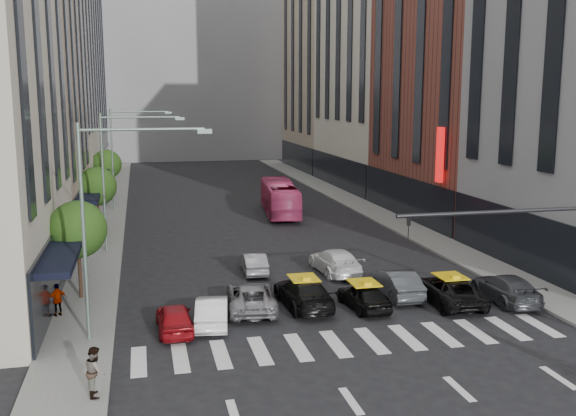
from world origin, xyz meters
TOP-DOWN VIEW (x-y plane):
  - ground at (0.00, 0.00)m, footprint 160.00×160.00m
  - sidewalk_left at (-11.50, 30.00)m, footprint 3.00×96.00m
  - sidewalk_right at (11.50, 30.00)m, footprint 3.00×96.00m
  - building_left_b at (-17.00, 28.00)m, footprint 8.00×16.00m
  - building_left_c at (-17.00, 46.00)m, footprint 8.00×20.00m
  - building_left_d at (-17.00, 65.00)m, footprint 8.00×18.00m
  - building_right_b at (17.00, 27.00)m, footprint 8.00×18.00m
  - building_right_c at (17.00, 46.00)m, footprint 8.00×20.00m
  - building_right_d at (17.00, 65.00)m, footprint 8.00×18.00m
  - building_far at (0.00, 85.00)m, footprint 30.00×10.00m
  - tree_near at (-11.80, 10.00)m, footprint 2.88×2.88m
  - tree_mid at (-11.80, 26.00)m, footprint 2.88×2.88m
  - tree_far at (-11.80, 42.00)m, footprint 2.88×2.88m
  - streetlamp_near at (-10.04, 4.00)m, footprint 5.38×0.25m
  - streetlamp_mid at (-10.04, 20.00)m, footprint 5.38×0.25m
  - streetlamp_far at (-10.04, 36.00)m, footprint 5.38×0.25m
  - traffic_signal at (7.69, -1.00)m, footprint 10.10×0.20m
  - liberty_sign at (12.60, 20.00)m, footprint 0.30×0.70m
  - car_red at (-7.44, 4.43)m, footprint 1.61×3.76m
  - car_white_front at (-5.75, 4.94)m, footprint 1.93×4.15m
  - car_silver at (-3.69, 6.52)m, footprint 2.68×5.03m
  - taxi_left at (-1.11, 6.41)m, footprint 2.28×5.09m
  - taxi_center at (1.65, 5.46)m, footprint 1.86×3.91m
  - car_grey_mid at (3.97, 6.95)m, footprint 1.66×4.40m
  - taxi_right at (6.12, 5.31)m, footprint 2.62×5.09m
  - car_grey_curb at (9.00, 4.95)m, footprint 2.11×4.81m
  - car_row2_left at (-2.40, 13.07)m, footprint 1.44×3.74m
  - car_row2_right at (2.21, 11.93)m, footprint 2.26×5.03m
  - bus at (3.11, 31.10)m, footprint 3.57×10.74m
  - pedestrian_near at (-10.40, -1.41)m, footprint 0.73×0.90m
  - pedestrian_far at (-12.60, 7.34)m, footprint 0.97×0.74m

SIDE VIEW (x-z plane):
  - ground at x=0.00m, z-range 0.00..0.00m
  - sidewalk_left at x=-11.50m, z-range 0.00..0.15m
  - sidewalk_right at x=11.50m, z-range 0.00..0.15m
  - car_row2_left at x=-2.40m, z-range 0.00..1.22m
  - car_red at x=-7.44m, z-range 0.00..1.26m
  - taxi_center at x=1.65m, z-range 0.00..1.29m
  - car_white_front at x=-5.75m, z-range 0.00..1.32m
  - car_silver at x=-3.69m, z-range 0.00..1.34m
  - taxi_right at x=6.12m, z-range 0.00..1.37m
  - car_grey_curb at x=9.00m, z-range 0.00..1.38m
  - car_row2_right at x=2.21m, z-range 0.00..1.43m
  - car_grey_mid at x=3.97m, z-range 0.00..1.43m
  - taxi_left at x=-1.11m, z-range 0.00..1.45m
  - pedestrian_far at x=-12.60m, z-range 0.15..1.68m
  - pedestrian_near at x=-10.40m, z-range 0.15..1.88m
  - bus at x=3.11m, z-range 0.00..2.93m
  - tree_near at x=-11.80m, z-range 1.18..6.13m
  - tree_mid at x=-11.80m, z-range 1.18..6.13m
  - tree_far at x=-11.80m, z-range 1.18..6.13m
  - traffic_signal at x=7.69m, z-range 1.47..7.47m
  - streetlamp_near at x=-10.04m, z-range 1.40..10.40m
  - streetlamp_mid at x=-10.04m, z-range 1.40..10.40m
  - streetlamp_far at x=-10.04m, z-range 1.40..10.40m
  - liberty_sign at x=12.60m, z-range 4.00..8.00m
  - building_left_b at x=-17.00m, z-range 0.00..24.00m
  - building_right_b at x=17.00m, z-range 0.00..26.00m
  - building_right_d at x=17.00m, z-range 0.00..28.00m
  - building_left_d at x=-17.00m, z-range 0.00..30.00m
  - building_left_c at x=-17.00m, z-range 0.00..36.00m
  - building_far at x=0.00m, z-range 0.00..36.00m
  - building_right_c at x=17.00m, z-range 0.00..40.00m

